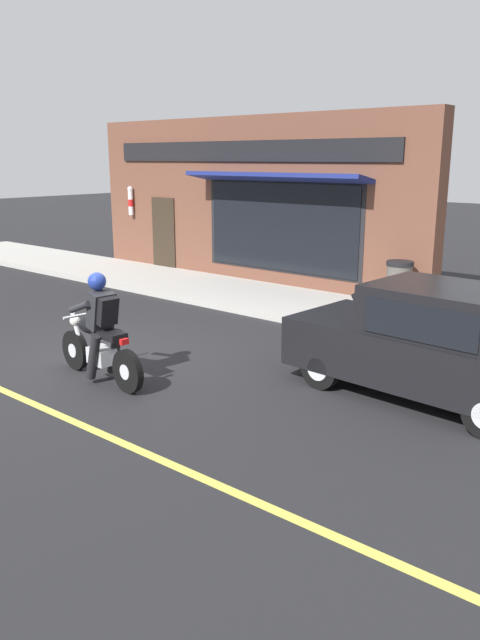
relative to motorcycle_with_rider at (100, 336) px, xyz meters
name	(u,v)px	position (x,y,z in m)	size (l,w,h in m)	color
ground_plane	(106,360)	(0.64, 0.73, -0.68)	(80.00, 80.00, 0.00)	black
sidewalk_curb	(191,285)	(5.67, 3.73, -0.61)	(2.60, 22.00, 0.14)	#ADAAA3
storefront_building	(247,201)	(7.20, 3.15, 1.43)	(1.25, 10.37, 4.20)	brown
motorcycle_with_rider	(100,336)	(0.00, 0.00, 0.00)	(0.60, 2.02, 1.62)	black
car_hatchback	(430,344)	(2.46, -3.94, 0.09)	(1.86, 3.87, 1.57)	black
trash_bin	(399,284)	(6.55, -1.48, -0.04)	(0.56, 0.56, 0.98)	#514C47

